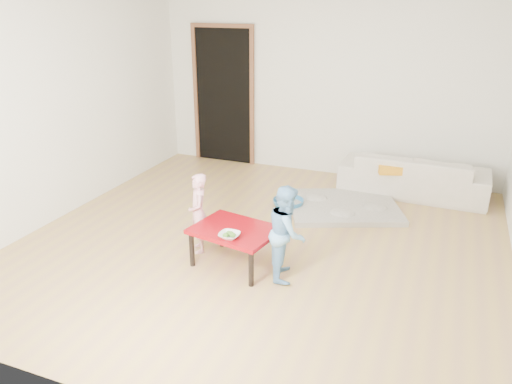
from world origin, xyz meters
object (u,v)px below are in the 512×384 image
Objects in this scene: sofa at (413,174)px; bowl at (229,235)px; basin at (288,204)px; child_blue at (287,232)px; child_pink at (199,213)px; red_table at (235,247)px.

bowl is (-1.40, -2.82, 0.14)m from sofa.
basin is at bearing 39.72° from sofa.
bowl is 1.77m from basin.
basin is at bearing 89.69° from bowl.
bowl is 0.21× the size of child_blue.
child_pink reaches higher than sofa.
child_blue is 2.36× the size of basin.
bowl is at bearing -80.19° from red_table.
child_blue is at bearing -1.13° from red_table.
red_table is 1.54m from basin.
red_table is 2.06× the size of basin.
sofa is at bearing 61.30° from red_table.
child_pink is 1.01m from child_blue.
bowl is 0.53m from child_blue.
child_pink is at bearing 66.00° from child_blue.
red_table is 0.54m from child_pink.
sofa is 1.77m from basin.
bowl is 0.23× the size of child_pink.
bowl is at bearing 95.78° from child_blue.
red_table is at bearing 63.06° from sofa.
child_blue is (0.50, 0.19, 0.04)m from bowl.
sofa is 2.98m from red_table.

